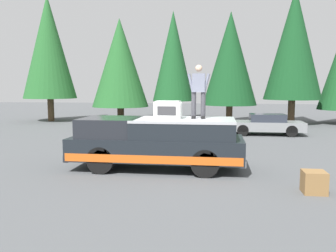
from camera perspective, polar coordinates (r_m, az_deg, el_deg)
name	(u,v)px	position (r m, az deg, el deg)	size (l,w,h in m)	color
ground_plane	(180,169)	(11.44, 1.92, -7.04)	(90.00, 90.00, 0.00)	#4C4F51
pickup_truck	(157,142)	(11.35, -1.82, -2.65)	(2.01, 5.54, 1.65)	black
compressor_unit	(168,110)	(11.24, 0.01, 2.67)	(0.65, 0.84, 0.56)	silver
person_on_truck_bed	(199,90)	(11.17, 4.99, 5.83)	(0.29, 0.72, 1.69)	#333338
parked_car_grey	(266,124)	(20.20, 15.58, 0.26)	(1.64, 4.10, 1.16)	gray
wooden_crate	(314,182)	(9.62, 22.62, -8.41)	(0.56, 0.56, 0.56)	olive
conifer_left	(294,44)	(26.59, 19.77, 12.41)	(3.98, 3.98, 9.50)	#4C3826
conifer_center_left	(230,59)	(26.18, 10.08, 10.70)	(3.91, 3.91, 8.02)	#4C3826
conifer_center_right	(173,56)	(28.21, 0.85, 11.23)	(3.24, 3.24, 8.55)	#4C3826
conifer_right	(120,63)	(28.39, -7.81, 10.11)	(4.47, 4.47, 7.99)	#4C3826
conifer_far_right	(49,47)	(28.79, -18.82, 12.01)	(4.00, 4.00, 9.54)	#4C3826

